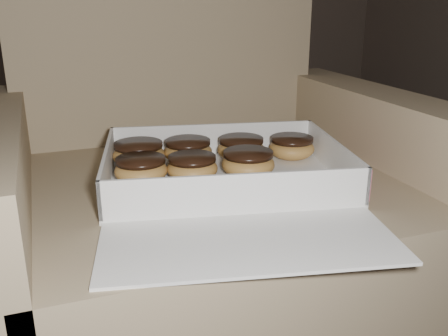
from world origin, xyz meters
The scene contains 14 objects.
armchair centered at (0.24, 0.30, 0.30)m, with size 0.91×0.77×0.95m.
bakery_box centered at (0.25, 0.16, 0.44)m, with size 0.53×0.59×0.07m.
donut_a centered at (0.21, 0.31, 0.46)m, with size 0.10×0.10×0.05m.
donut_b centered at (0.11, 0.32, 0.46)m, with size 0.10×0.10×0.05m.
donut_c centered at (0.10, 0.23, 0.46)m, with size 0.10×0.10×0.05m.
donut_d centered at (0.30, 0.19, 0.46)m, with size 0.10×0.10×0.05m.
donut_e centered at (0.19, 0.21, 0.46)m, with size 0.10×0.10×0.05m.
donut_f centered at (0.43, 0.26, 0.46)m, with size 0.10×0.10×0.05m.
donut_g centered at (0.32, 0.29, 0.46)m, with size 0.10×0.10×0.05m.
crumb_a centered at (0.34, 0.06, 0.43)m, with size 0.01×0.01×0.00m, color black.
crumb_b centered at (0.21, 0.12, 0.43)m, with size 0.01×0.01×0.00m, color black.
crumb_c centered at (0.25, 0.13, 0.43)m, with size 0.01×0.01×0.00m, color black.
crumb_d centered at (0.30, 0.16, 0.43)m, with size 0.01×0.01×0.00m, color black.
crumb_e centered at (0.30, 0.12, 0.43)m, with size 0.01×0.01×0.00m, color black.
Camera 1 is at (-0.06, -0.63, 0.76)m, focal length 40.00 mm.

